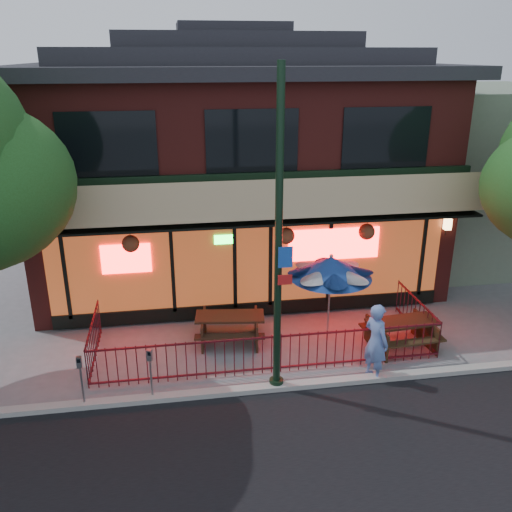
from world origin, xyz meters
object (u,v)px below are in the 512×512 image
Objects in this scene: street_light at (278,257)px; parking_meter_far at (81,373)px; picnic_table_left at (230,324)px; pedestrian at (376,342)px; picnic_table_right at (402,330)px; patio_umbrella at (331,267)px; parking_meter_near at (150,366)px.

parking_meter_far is (-4.20, -0.08, -2.32)m from street_light.
picnic_table_left is 3.83m from pedestrian.
street_light is 4.56m from picnic_table_right.
picnic_table_right is 2.43m from patio_umbrella.
street_light reaches higher than picnic_table_left.
picnic_table_right is at bearing -12.98° from picnic_table_left.
pedestrian is at bearing 1.15° from parking_meter_far.
pedestrian reaches higher than picnic_table_left.
pedestrian is (0.56, -1.91, -1.11)m from patio_umbrella.
parking_meter_near is at bearing 67.02° from pedestrian.
pedestrian is (-1.17, -1.19, 0.44)m from picnic_table_right.
patio_umbrella is at bearing -6.06° from picnic_table_left.
pedestrian is at bearing -73.61° from patio_umbrella.
street_light is at bearing 1.05° from parking_meter_far.
street_light is 3.61m from parking_meter_near.
picnic_table_left is at bearing 167.02° from picnic_table_right.
parking_meter_near is at bearing -168.42° from picnic_table_right.
picnic_table_right is at bearing 9.76° from parking_meter_far.
patio_umbrella is at bearing 157.52° from picnic_table_right.
patio_umbrella is 1.95× the size of parking_meter_far.
parking_meter_far is (-3.40, -2.31, 0.33)m from picnic_table_left.
street_light is 5.71× the size of parking_meter_far.
street_light is 2.92× the size of patio_umbrella.
picnic_table_left is 3.02m from parking_meter_near.
parking_meter_near is (-6.26, -1.28, 0.34)m from picnic_table_right.
parking_meter_near reaches higher than picnic_table_left.
picnic_table_left is at bearing 173.94° from patio_umbrella.
patio_umbrella is 5.09m from parking_meter_near.
patio_umbrella is 2.28m from pedestrian.
picnic_table_right is 1.00× the size of pedestrian.
pedestrian is at bearing 1.31° from street_light.
street_light is 3.74× the size of picnic_table_right.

